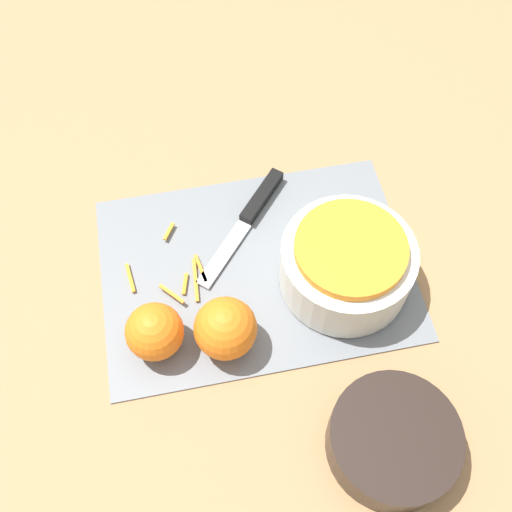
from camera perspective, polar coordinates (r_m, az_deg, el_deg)
name	(u,v)px	position (r m, az deg, el deg)	size (l,w,h in m)	color
ground_plane	(256,268)	(0.88, 0.00, -1.19)	(4.00, 4.00, 0.00)	#9E754C
cutting_board	(256,267)	(0.87, 0.00, -1.10)	(0.45, 0.32, 0.01)	slate
bowl_speckled	(347,263)	(0.83, 8.65, -0.70)	(0.18, 0.18, 0.09)	silver
bowl_dark	(393,441)	(0.77, 12.88, -16.76)	(0.16, 0.16, 0.06)	black
knife	(255,207)	(0.92, -0.12, 4.67)	(0.16, 0.19, 0.02)	black
orange_left	(155,332)	(0.79, -9.63, -7.12)	(0.08, 0.08, 0.08)	orange
orange_right	(225,328)	(0.78, -2.93, -6.90)	(0.08, 0.08, 0.08)	orange
peel_pile	(177,274)	(0.87, -7.55, -1.75)	(0.11, 0.14, 0.01)	orange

